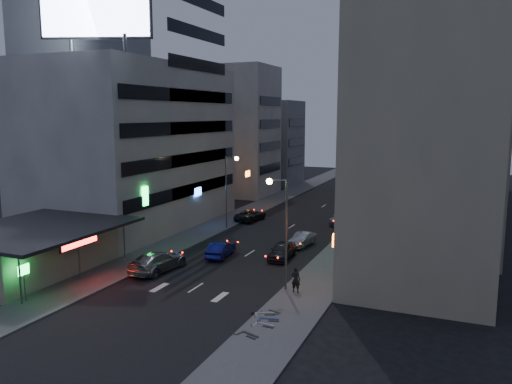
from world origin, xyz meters
The scene contains 29 objects.
ground centered at (0.00, 0.00, 0.00)m, with size 180.00×180.00×0.00m, color black.
sidewalk_left centered at (-8.00, 30.00, 0.06)m, with size 4.00×120.00×0.12m, color #4C4C4F.
sidewalk_right centered at (8.00, 30.00, 0.06)m, with size 4.00×120.00×0.12m, color #4C4C4F.
food_court centered at (-13.90, 2.00, 1.98)m, with size 11.00×13.00×3.88m.
white_building centered at (-17.00, 20.00, 9.00)m, with size 14.00×24.00×18.00m, color beige.
grey_tower centered at (-26.00, 23.00, 17.00)m, with size 10.00×14.00×34.00m, color gray.
shophouse_near centered at (15.00, 10.50, 10.00)m, with size 10.00×11.00×20.00m, color tan.
shophouse_mid centered at (15.50, 22.00, 8.00)m, with size 11.00×12.00×16.00m, color tan.
shophouse_far centered at (15.00, 35.00, 11.00)m, with size 10.00×14.00×22.00m, color tan.
far_left_a centered at (-15.50, 45.00, 10.00)m, with size 11.00×10.00×20.00m, color beige.
far_left_b centered at (-16.00, 58.00, 7.50)m, with size 12.00×10.00×15.00m, color gray.
far_right_a centered at (15.50, 50.00, 9.00)m, with size 11.00×12.00×18.00m, color tan.
far_right_b centered at (16.00, 64.00, 12.00)m, with size 12.00×12.00×24.00m, color tan.
billboard centered at (-12.99, 9.97, 21.66)m, with size 9.52×3.75×6.20m.
street_lamp_right_near centered at (5.90, 6.00, 5.36)m, with size 1.60×0.44×8.02m.
street_lamp_left centered at (-5.90, 22.00, 5.36)m, with size 1.60×0.44×8.02m.
street_lamp_right_far centered at (5.90, 40.00, 5.36)m, with size 1.60×0.44×8.02m.
parked_car_right_near centered at (3.32, 13.52, 0.74)m, with size 1.75×4.34×1.48m, color #25262A.
parked_car_right_mid centered at (3.66, 18.29, 0.66)m, with size 1.39×3.99×1.31m, color #AFB4B8.
parked_car_left centered at (-5.60, 27.14, 0.67)m, with size 2.22×4.82×1.34m, color #27282C.
parked_car_right_far centered at (5.12, 29.72, 0.78)m, with size 2.18×5.37×1.56m, color #9EA0A6.
road_car_blue centered at (-1.91, 11.90, 0.70)m, with size 1.47×4.22×1.39m, color navy.
road_car_silver centered at (-4.82, 6.34, 0.83)m, with size 2.32×5.70×1.65m, color #989C9F.
person centered at (7.17, 5.66, 1.05)m, with size 0.68×0.45×1.87m, color black.
scooter_black_a centered at (7.57, -2.01, 0.69)m, with size 1.85×0.62×1.13m, color black, non-canonical shape.
scooter_silver_a centered at (7.87, -0.21, 0.69)m, with size 1.88×0.63×1.15m, color #A2A5A9, non-canonical shape.
scooter_blue centered at (7.73, 0.80, 0.68)m, with size 1.84×0.61×1.12m, color navy, non-canonical shape.
scooter_black_b centered at (7.54, 1.71, 0.61)m, with size 1.62×0.54×0.99m, color black, non-canonical shape.
scooter_silver_b centered at (7.09, 1.64, 0.69)m, with size 1.86×0.62×1.14m, color #A5A8AD, non-canonical shape.
Camera 1 is at (17.67, -26.70, 12.63)m, focal length 35.00 mm.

